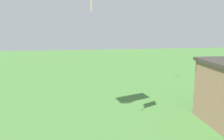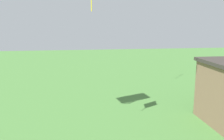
% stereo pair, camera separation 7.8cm
% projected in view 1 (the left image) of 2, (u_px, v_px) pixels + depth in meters
% --- Properties ---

